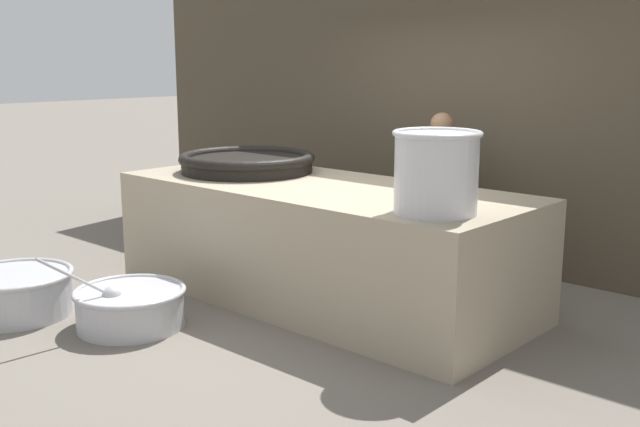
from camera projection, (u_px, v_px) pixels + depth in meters
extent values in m
plane|color=slate|center=(320.00, 297.00, 6.54)|extent=(60.00, 60.00, 0.00)
cube|color=#4C4233|center=(452.00, 76.00, 7.60)|extent=(8.87, 0.24, 3.75)
cube|color=tan|center=(320.00, 242.00, 6.44)|extent=(3.69, 1.52, 1.00)
cylinder|color=black|center=(247.00, 165.00, 7.03)|extent=(1.23, 1.23, 0.13)
torus|color=black|center=(247.00, 158.00, 7.01)|extent=(1.28, 1.28, 0.10)
cylinder|color=silver|center=(436.00, 174.00, 5.11)|extent=(0.57, 0.57, 0.55)
torus|color=silver|center=(437.00, 133.00, 5.05)|extent=(0.61, 0.61, 0.04)
cylinder|color=#8C6647|center=(435.00, 237.00, 7.10)|extent=(0.12, 0.12, 0.77)
cylinder|color=#8C6647|center=(442.00, 234.00, 7.24)|extent=(0.12, 0.12, 0.77)
cube|color=#4C663F|center=(439.00, 220.00, 7.14)|extent=(0.22, 0.26, 0.50)
cube|color=#8C6647|center=(441.00, 167.00, 7.03)|extent=(0.23, 0.49, 0.57)
cylinder|color=#8C6647|center=(421.00, 169.00, 6.89)|extent=(0.32, 0.15, 0.52)
cylinder|color=#8C6647|center=(441.00, 164.00, 7.28)|extent=(0.32, 0.15, 0.52)
sphere|color=#8C6647|center=(442.00, 124.00, 6.95)|extent=(0.22, 0.22, 0.22)
cylinder|color=#B7B7BC|center=(131.00, 309.00, 5.80)|extent=(0.82, 0.82, 0.29)
torus|color=#B7B7BC|center=(130.00, 291.00, 5.77)|extent=(0.86, 0.86, 0.04)
cylinder|color=#6B9347|center=(130.00, 301.00, 5.79)|extent=(0.72, 0.72, 0.07)
sphere|color=#B7B7BC|center=(112.00, 295.00, 5.69)|extent=(0.15, 0.15, 0.15)
cylinder|color=#B7B7BC|center=(75.00, 278.00, 5.49)|extent=(0.12, 0.55, 0.40)
cylinder|color=#B7B7BC|center=(15.00, 295.00, 6.07)|extent=(0.89, 0.89, 0.34)
torus|color=#B7B7BC|center=(13.00, 275.00, 6.04)|extent=(0.94, 0.94, 0.04)
cylinder|color=tan|center=(14.00, 286.00, 6.06)|extent=(0.78, 0.78, 0.08)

